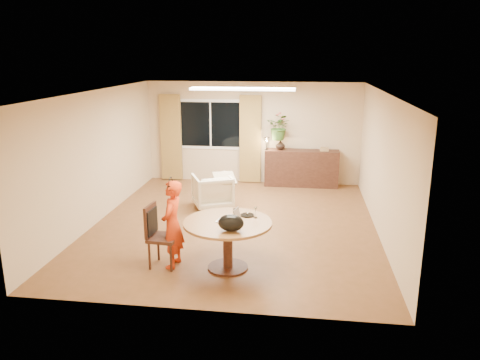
# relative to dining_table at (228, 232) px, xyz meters

# --- Properties ---
(floor) EXTENTS (6.50, 6.50, 0.00)m
(floor) POSITION_rel_dining_table_xyz_m (-0.18, 1.96, -0.62)
(floor) COLOR brown
(floor) RESTS_ON ground
(ceiling) EXTENTS (6.50, 6.50, 0.00)m
(ceiling) POSITION_rel_dining_table_xyz_m (-0.18, 1.96, 1.98)
(ceiling) COLOR white
(ceiling) RESTS_ON wall_back
(wall_back) EXTENTS (5.50, 0.00, 5.50)m
(wall_back) POSITION_rel_dining_table_xyz_m (-0.18, 5.21, 0.68)
(wall_back) COLOR tan
(wall_back) RESTS_ON floor
(wall_left) EXTENTS (0.00, 6.50, 6.50)m
(wall_left) POSITION_rel_dining_table_xyz_m (-2.93, 1.96, 0.68)
(wall_left) COLOR tan
(wall_left) RESTS_ON floor
(wall_right) EXTENTS (0.00, 6.50, 6.50)m
(wall_right) POSITION_rel_dining_table_xyz_m (2.57, 1.96, 0.68)
(wall_right) COLOR tan
(wall_right) RESTS_ON floor
(window) EXTENTS (1.70, 0.03, 1.30)m
(window) POSITION_rel_dining_table_xyz_m (-1.28, 5.20, 0.88)
(window) COLOR white
(window) RESTS_ON wall_back
(curtain_left) EXTENTS (0.55, 0.08, 2.25)m
(curtain_left) POSITION_rel_dining_table_xyz_m (-2.33, 5.12, 0.53)
(curtain_left) COLOR olive
(curtain_left) RESTS_ON wall_back
(curtain_right) EXTENTS (0.55, 0.08, 2.25)m
(curtain_right) POSITION_rel_dining_table_xyz_m (-0.23, 5.12, 0.53)
(curtain_right) COLOR olive
(curtain_right) RESTS_ON wall_back
(ceiling_panel) EXTENTS (2.20, 0.35, 0.05)m
(ceiling_panel) POSITION_rel_dining_table_xyz_m (-0.18, 3.16, 1.95)
(ceiling_panel) COLOR white
(ceiling_panel) RESTS_ON ceiling
(dining_table) EXTENTS (1.38, 1.38, 0.78)m
(dining_table) POSITION_rel_dining_table_xyz_m (0.00, 0.00, 0.00)
(dining_table) COLOR brown
(dining_table) RESTS_ON floor
(dining_chair) EXTENTS (0.52, 0.49, 1.01)m
(dining_chair) POSITION_rel_dining_table_xyz_m (-1.01, -0.04, -0.11)
(dining_chair) COLOR black
(dining_chair) RESTS_ON floor
(child) EXTENTS (0.53, 0.36, 1.40)m
(child) POSITION_rel_dining_table_xyz_m (-0.87, -0.02, 0.09)
(child) COLOR red
(child) RESTS_ON floor
(laptop) EXTENTS (0.38, 0.29, 0.23)m
(laptop) POSITION_rel_dining_table_xyz_m (0.00, 0.01, 0.28)
(laptop) COLOR #B7B7BC
(laptop) RESTS_ON dining_table
(tumbler) EXTENTS (0.09, 0.09, 0.12)m
(tumbler) POSITION_rel_dining_table_xyz_m (0.08, 0.27, 0.23)
(tumbler) COLOR white
(tumbler) RESTS_ON dining_table
(wine_glass) EXTENTS (0.08, 0.08, 0.18)m
(wine_glass) POSITION_rel_dining_table_xyz_m (0.41, 0.23, 0.26)
(wine_glass) COLOR white
(wine_glass) RESTS_ON dining_table
(pot_lid) EXTENTS (0.28, 0.28, 0.04)m
(pot_lid) POSITION_rel_dining_table_xyz_m (0.27, 0.31, 0.18)
(pot_lid) COLOR white
(pot_lid) RESTS_ON dining_table
(handbag) EXTENTS (0.41, 0.28, 0.26)m
(handbag) POSITION_rel_dining_table_xyz_m (0.11, -0.39, 0.29)
(handbag) COLOR black
(handbag) RESTS_ON dining_table
(armchair) EXTENTS (1.06, 1.07, 0.74)m
(armchair) POSITION_rel_dining_table_xyz_m (-0.82, 2.96, -0.25)
(armchair) COLOR #BEB596
(armchair) RESTS_ON floor
(throw) EXTENTS (0.62, 0.67, 0.03)m
(throw) POSITION_rel_dining_table_xyz_m (-0.54, 2.95, 0.14)
(throw) COLOR beige
(throw) RESTS_ON armchair
(sideboard) EXTENTS (1.85, 0.45, 0.93)m
(sideboard) POSITION_rel_dining_table_xyz_m (1.10, 4.97, -0.15)
(sideboard) COLOR black
(sideboard) RESTS_ON floor
(vase) EXTENTS (0.28, 0.28, 0.25)m
(vase) POSITION_rel_dining_table_xyz_m (0.55, 4.97, 0.43)
(vase) COLOR black
(vase) RESTS_ON sideboard
(bouquet) EXTENTS (0.73, 0.68, 0.66)m
(bouquet) POSITION_rel_dining_table_xyz_m (0.52, 4.97, 0.89)
(bouquet) COLOR #346B28
(bouquet) RESTS_ON vase
(book_stack) EXTENTS (0.24, 0.19, 0.09)m
(book_stack) POSITION_rel_dining_table_xyz_m (1.65, 4.97, 0.35)
(book_stack) COLOR #886245
(book_stack) RESTS_ON sideboard
(desk_lamp) EXTENTS (0.14, 0.14, 0.33)m
(desk_lamp) POSITION_rel_dining_table_xyz_m (0.21, 4.92, 0.48)
(desk_lamp) COLOR black
(desk_lamp) RESTS_ON sideboard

